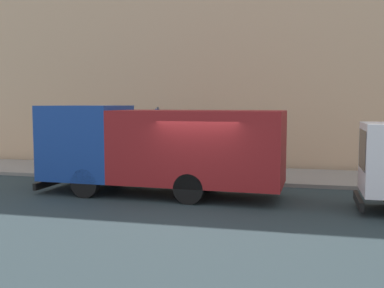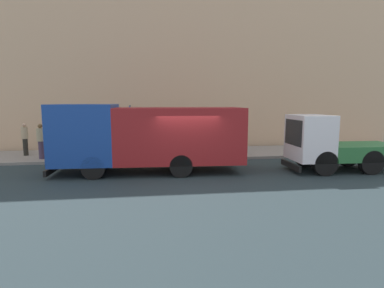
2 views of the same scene
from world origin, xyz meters
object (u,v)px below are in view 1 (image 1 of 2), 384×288
pedestrian_third (49,146)px  traffic_cone_orange (71,163)px  pedestrian_standing (59,149)px  street_sign_post (158,136)px  large_utility_truck (158,146)px  pedestrian_walking (125,146)px

pedestrian_third → traffic_cone_orange: (-1.34, -1.83, -0.57)m
pedestrian_standing → traffic_cone_orange: size_ratio=2.42×
traffic_cone_orange → street_sign_post: size_ratio=0.27×
street_sign_post → pedestrian_third: bearing=74.8°
traffic_cone_orange → street_sign_post: street_sign_post is taller
pedestrian_standing → street_sign_post: street_sign_post is taller
pedestrian_third → street_sign_post: 5.99m
large_utility_truck → street_sign_post: 2.95m
large_utility_truck → pedestrian_third: size_ratio=4.62×
pedestrian_third → traffic_cone_orange: pedestrian_third is taller
pedestrian_third → street_sign_post: bearing=39.0°
pedestrian_standing → traffic_cone_orange: bearing=112.4°
pedestrian_walking → traffic_cone_orange: size_ratio=2.34×
large_utility_truck → pedestrian_walking: bearing=34.6°
pedestrian_walking → pedestrian_third: pedestrian_third is taller
traffic_cone_orange → pedestrian_walking: bearing=-35.3°
large_utility_truck → traffic_cone_orange: size_ratio=10.97×
pedestrian_standing → street_sign_post: (-0.38, -4.53, 0.66)m
large_utility_truck → pedestrian_walking: size_ratio=4.68×
pedestrian_standing → street_sign_post: 4.59m
pedestrian_walking → pedestrian_third: 3.47m
traffic_cone_orange → pedestrian_third: bearing=53.8°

